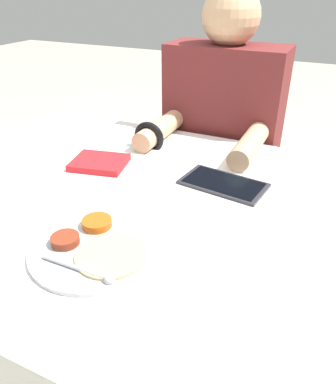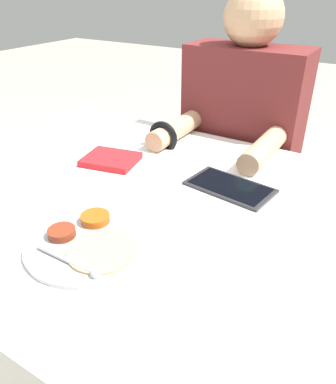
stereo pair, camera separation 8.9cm
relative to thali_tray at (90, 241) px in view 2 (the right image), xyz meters
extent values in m
plane|color=#B2A893|center=(-0.11, 0.23, -0.72)|extent=(12.00, 12.00, 0.00)
cube|color=silver|center=(-0.11, 0.23, -0.36)|extent=(1.15, 1.01, 0.71)
cylinder|color=#B7BABF|center=(0.00, 0.00, 0.00)|extent=(0.28, 0.28, 0.01)
cylinder|color=#B75114|center=(-0.04, 0.06, 0.01)|extent=(0.07, 0.07, 0.02)
cylinder|color=maroon|center=(-0.06, -0.02, 0.01)|extent=(0.06, 0.06, 0.02)
cylinder|color=tan|center=(0.05, -0.01, 0.00)|extent=(0.15, 0.15, 0.01)
cylinder|color=#B7BABF|center=(0.01, -0.08, 0.01)|extent=(0.16, 0.01, 0.01)
sphere|color=#B7BABF|center=(0.09, -0.08, 0.01)|extent=(0.02, 0.02, 0.02)
cube|color=silver|center=(-0.23, 0.35, 0.00)|extent=(0.18, 0.16, 0.01)
cube|color=red|center=(-0.23, 0.35, 0.00)|extent=(0.19, 0.16, 0.02)
cube|color=#28282D|center=(0.16, 0.39, 0.00)|extent=(0.25, 0.16, 0.01)
cube|color=black|center=(0.16, 0.39, 0.00)|extent=(0.22, 0.14, 0.00)
cube|color=black|center=(0.01, 0.85, -0.50)|extent=(0.39, 0.22, 0.44)
cube|color=maroon|center=(0.01, 0.85, 0.01)|extent=(0.43, 0.20, 0.57)
sphere|color=tan|center=(0.01, 0.85, 0.38)|extent=(0.20, 0.20, 0.20)
cylinder|color=tan|center=(-0.15, 0.63, 0.03)|extent=(0.07, 0.29, 0.07)
cylinder|color=tan|center=(0.17, 0.63, 0.03)|extent=(0.07, 0.29, 0.07)
torus|color=black|center=(-0.15, 0.54, 0.03)|extent=(0.11, 0.02, 0.11)
cylinder|color=silver|center=(-0.23, -0.03, 0.04)|extent=(0.06, 0.06, 0.09)
camera|label=1|loc=(0.41, -0.51, 0.50)|focal=35.00mm
camera|label=2|loc=(0.49, -0.46, 0.50)|focal=35.00mm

